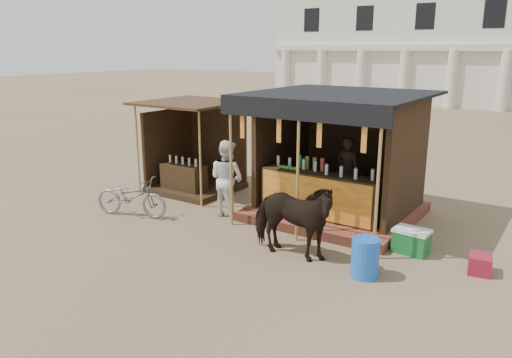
{
  "coord_description": "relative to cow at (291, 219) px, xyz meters",
  "views": [
    {
      "loc": [
        5.52,
        -6.59,
        3.71
      ],
      "look_at": [
        0.0,
        1.6,
        1.1
      ],
      "focal_mm": 35.0,
      "sensor_mm": 36.0,
      "label": 1
    }
  ],
  "objects": [
    {
      "name": "secondary_stall",
      "position": [
        -4.5,
        2.47,
        0.12
      ],
      "size": [
        2.4,
        2.4,
        2.38
      ],
      "color": "#352313",
      "rests_on": "ground"
    },
    {
      "name": "main_stall",
      "position": [
        -0.32,
        2.59,
        0.29
      ],
      "size": [
        3.6,
        3.61,
        2.78
      ],
      "color": "#974731",
      "rests_on": "ground"
    },
    {
      "name": "cooler",
      "position": [
        1.75,
        1.45,
        -0.5
      ],
      "size": [
        0.67,
        0.48,
        0.46
      ],
      "color": "#176A2C",
      "rests_on": "ground"
    },
    {
      "name": "blue_barrel",
      "position": [
        1.42,
        0.0,
        -0.4
      ],
      "size": [
        0.6,
        0.6,
        0.67
      ],
      "primitive_type": "cylinder",
      "rotation": [
        0.0,
        0.0,
        -0.38
      ],
      "color": "blue",
      "rests_on": "ground"
    },
    {
      "name": "ground",
      "position": [
        -1.33,
        -0.76,
        -0.73
      ],
      "size": [
        120.0,
        120.0,
        0.0
      ],
      "primitive_type": "plane",
      "color": "#846B4C",
      "rests_on": "ground"
    },
    {
      "name": "red_crate",
      "position": [
        2.98,
        1.24,
        -0.58
      ],
      "size": [
        0.43,
        0.5,
        0.32
      ],
      "primitive_type": "cube",
      "rotation": [
        0.0,
        0.0,
        0.17
      ],
      "color": "maroon",
      "rests_on": "ground"
    },
    {
      "name": "motorbike",
      "position": [
        -4.15,
        -0.01,
        -0.28
      ],
      "size": [
        1.83,
        1.08,
        0.91
      ],
      "primitive_type": "imported",
      "rotation": [
        0.0,
        0.0,
        1.86
      ],
      "color": "gray",
      "rests_on": "ground"
    },
    {
      "name": "cow",
      "position": [
        0.0,
        0.0,
        0.0
      ],
      "size": [
        1.76,
        0.84,
        1.47
      ],
      "primitive_type": "imported",
      "rotation": [
        0.0,
        0.0,
        1.6
      ],
      "color": "black",
      "rests_on": "ground"
    },
    {
      "name": "background_building",
      "position": [
        -3.33,
        29.18,
        3.25
      ],
      "size": [
        26.0,
        7.45,
        8.18
      ],
      "color": "silver",
      "rests_on": "ground"
    },
    {
      "name": "bystander",
      "position": [
        -2.38,
        1.24,
        0.14
      ],
      "size": [
        0.89,
        0.72,
        1.74
      ],
      "primitive_type": "imported",
      "rotation": [
        0.0,
        0.0,
        3.07
      ],
      "color": "white",
      "rests_on": "ground"
    }
  ]
}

